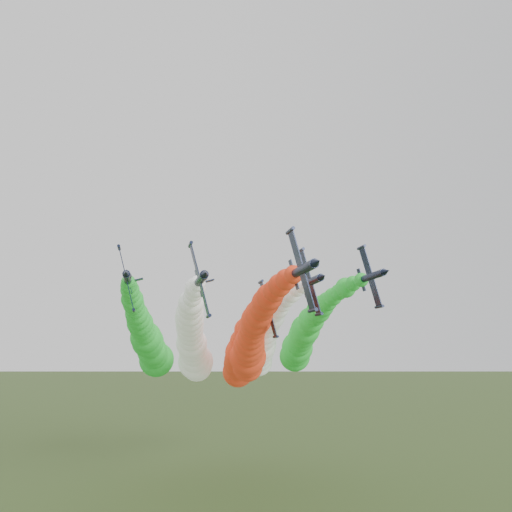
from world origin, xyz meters
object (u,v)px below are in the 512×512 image
at_px(jet_trail, 239,357).
at_px(jet_lead, 251,345).
at_px(jet_inner_left, 193,347).
at_px(jet_outer_left, 149,342).
at_px(jet_inner_right, 263,342).
at_px(jet_outer_right, 303,339).

bearing_deg(jet_trail, jet_lead, -95.84).
relative_size(jet_inner_left, jet_outer_left, 0.99).
bearing_deg(jet_inner_right, jet_inner_left, -167.89).
bearing_deg(jet_outer_left, jet_inner_right, -20.16).
relative_size(jet_lead, jet_inner_right, 1.00).
relative_size(jet_inner_left, jet_inner_right, 1.00).
distance_m(jet_inner_left, jet_inner_right, 18.85).
relative_size(jet_outer_left, jet_trail, 1.00).
bearing_deg(jet_lead, jet_trail, 84.16).
bearing_deg(jet_inner_left, jet_outer_left, 126.09).
height_order(jet_inner_left, jet_trail, jet_inner_left).
bearing_deg(jet_outer_right, jet_outer_left, 172.88).
relative_size(jet_inner_right, jet_outer_left, 0.99).
xyz_separation_m(jet_lead, jet_outer_right, (18.75, 20.18, 2.17)).
bearing_deg(jet_inner_right, jet_trail, 98.33).
height_order(jet_inner_left, jet_inner_right, jet_inner_right).
relative_size(jet_outer_left, jet_outer_right, 1.01).
distance_m(jet_lead, jet_outer_right, 27.63).
bearing_deg(jet_outer_left, jet_trail, 17.34).
bearing_deg(jet_inner_left, jet_lead, -41.44).
distance_m(jet_lead, jet_outer_left, 34.16).
distance_m(jet_inner_right, jet_trail, 19.49).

